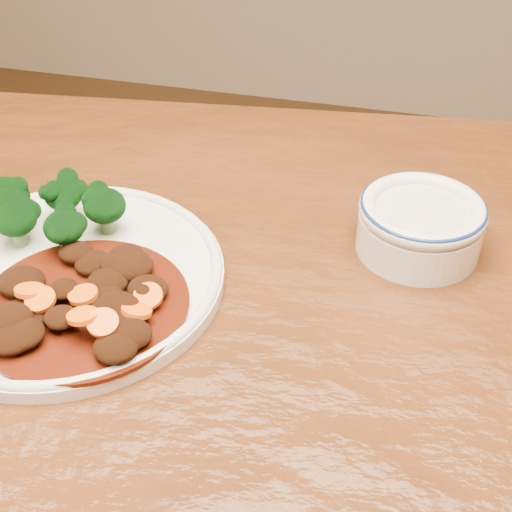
# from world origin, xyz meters

# --- Properties ---
(dining_table) EXTENTS (1.60, 1.08, 0.75)m
(dining_table) POSITION_xyz_m (0.00, 0.00, 0.67)
(dining_table) COLOR #5B2810
(dining_table) RESTS_ON ground
(dinner_plate) EXTENTS (0.31, 0.31, 0.02)m
(dinner_plate) POSITION_xyz_m (-0.19, 0.02, 0.76)
(dinner_plate) COLOR white
(dinner_plate) RESTS_ON dining_table
(broccoli_florets) EXTENTS (0.15, 0.10, 0.05)m
(broccoli_florets) POSITION_xyz_m (-0.24, 0.07, 0.80)
(broccoli_florets) COLOR #5D8544
(broccoli_florets) RESTS_ON dinner_plate
(mince_stew) EXTENTS (0.20, 0.20, 0.03)m
(mince_stew) POSITION_xyz_m (-0.15, -0.03, 0.78)
(mince_stew) COLOR #461507
(mince_stew) RESTS_ON dinner_plate
(dip_bowl) EXTENTS (0.13, 0.13, 0.06)m
(dip_bowl) POSITION_xyz_m (0.14, 0.16, 0.78)
(dip_bowl) COLOR white
(dip_bowl) RESTS_ON dining_table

